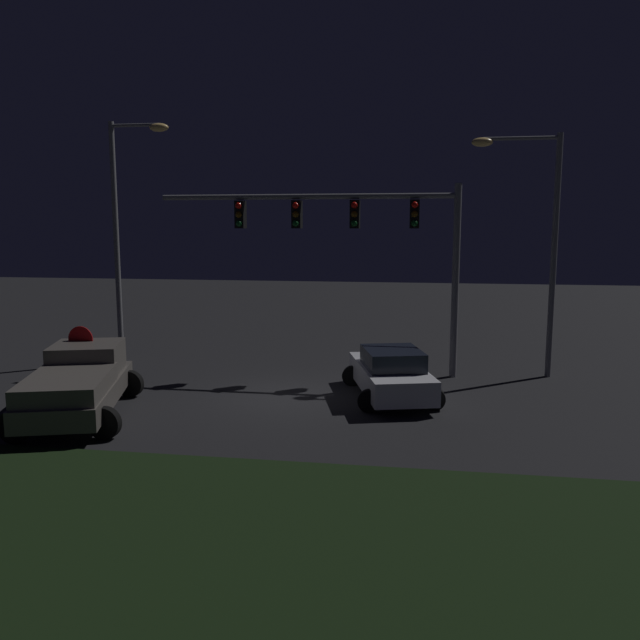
{
  "coord_description": "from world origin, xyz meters",
  "views": [
    {
      "loc": [
        4.02,
        -18.34,
        5.11
      ],
      "look_at": [
        0.86,
        1.71,
        2.11
      ],
      "focal_mm": 35.78,
      "sensor_mm": 36.0,
      "label": 1
    }
  ],
  "objects": [
    {
      "name": "street_lamp_left",
      "position": [
        -6.76,
        4.0,
        5.48
      ],
      "size": [
        2.28,
        0.44,
        8.85
      ],
      "color": "slate",
      "rests_on": "ground_plane"
    },
    {
      "name": "pickup_truck",
      "position": [
        -5.02,
        -2.77,
        1.0
      ],
      "size": [
        3.89,
        5.75,
        1.8
      ],
      "rotation": [
        0.0,
        0.0,
        1.86
      ],
      "color": "#514C47",
      "rests_on": "ground_plane"
    },
    {
      "name": "street_lamp_right",
      "position": [
        7.81,
        3.92,
        5.14
      ],
      "size": [
        2.91,
        0.44,
        8.1
      ],
      "color": "slate",
      "rests_on": "ground_plane"
    },
    {
      "name": "car_sedan",
      "position": [
        3.21,
        0.38,
        0.74
      ],
      "size": [
        3.2,
        4.72,
        1.51
      ],
      "rotation": [
        0.0,
        0.0,
        1.84
      ],
      "color": "silver",
      "rests_on": "ground_plane"
    },
    {
      "name": "ground_plane",
      "position": [
        0.0,
        0.0,
        0.0
      ],
      "size": [
        80.0,
        80.0,
        0.0
      ],
      "primitive_type": "plane",
      "color": "black"
    },
    {
      "name": "grass_median",
      "position": [
        0.0,
        -8.93,
        0.05
      ],
      "size": [
        20.67,
        6.86,
        0.1
      ],
      "primitive_type": "cube",
      "color": "black",
      "rests_on": "ground_plane"
    },
    {
      "name": "stop_sign",
      "position": [
        -5.7,
        -1.41,
        1.56
      ],
      "size": [
        0.76,
        0.08,
        2.23
      ],
      "color": "slate",
      "rests_on": "ground_plane"
    },
    {
      "name": "traffic_signal_gantry",
      "position": [
        1.82,
        3.38,
        5.03
      ],
      "size": [
        10.32,
        0.56,
        6.5
      ],
      "color": "slate",
      "rests_on": "ground_plane"
    }
  ]
}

